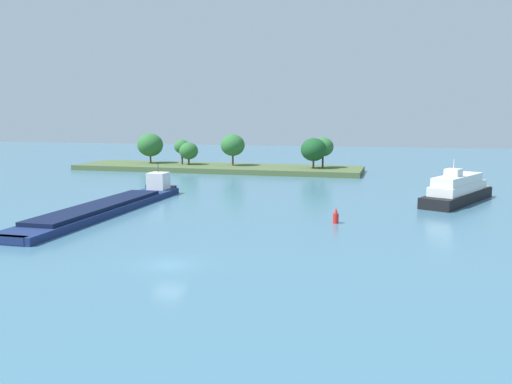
% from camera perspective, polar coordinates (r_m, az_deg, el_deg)
% --- Properties ---
extents(ground_plane, '(400.00, 400.00, 0.00)m').
position_cam_1_polar(ground_plane, '(45.02, -9.81, -8.05)').
color(ground_plane, teal).
extents(treeline_island, '(70.78, 17.25, 8.93)m').
position_cam_1_polar(treeline_island, '(125.72, -4.07, 3.60)').
color(treeline_island, '#4C6038').
rests_on(treeline_island, ground).
extents(cargo_barge, '(6.39, 38.19, 5.51)m').
position_cam_1_polar(cargo_barge, '(72.63, -16.06, -1.43)').
color(cargo_barge, navy).
rests_on(cargo_barge, ground).
extents(fishing_skiff, '(5.82, 1.51, 1.04)m').
position_cam_1_polar(fishing_skiff, '(94.33, -10.61, 0.59)').
color(fishing_skiff, black).
rests_on(fishing_skiff, ground).
extents(white_riverboat, '(12.22, 19.36, 6.69)m').
position_cam_1_polar(white_riverboat, '(82.56, 21.73, 0.16)').
color(white_riverboat, black).
rests_on(white_riverboat, ground).
extents(channel_buoy_red, '(0.70, 0.70, 1.90)m').
position_cam_1_polar(channel_buoy_red, '(62.18, 8.95, -2.76)').
color(channel_buoy_red, red).
rests_on(channel_buoy_red, ground).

